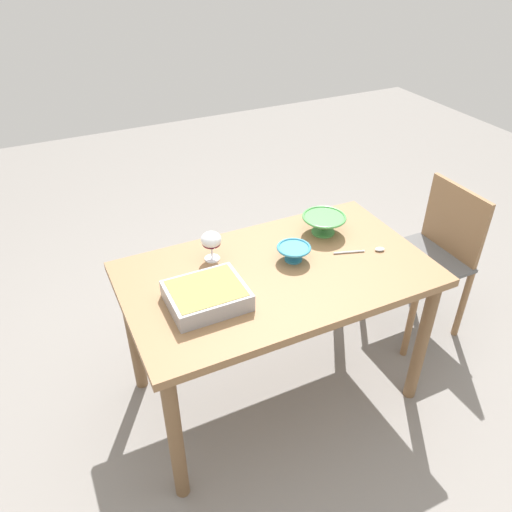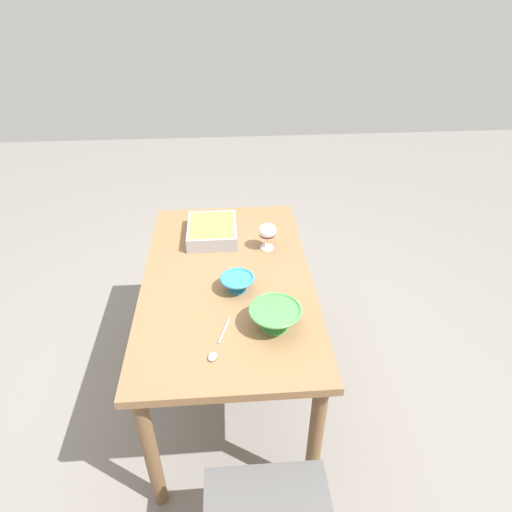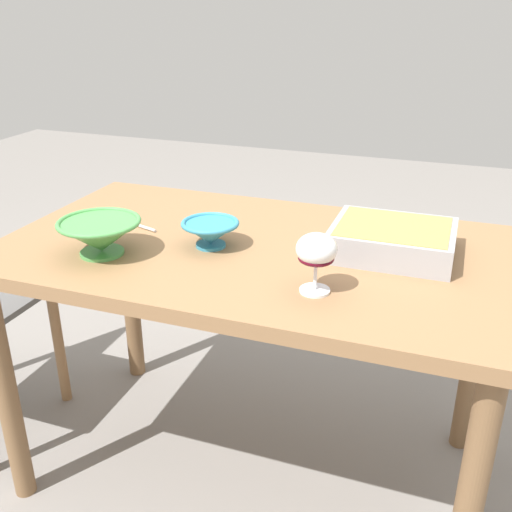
# 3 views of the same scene
# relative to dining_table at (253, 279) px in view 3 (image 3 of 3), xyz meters

# --- Properties ---
(ground_plane) EXTENTS (8.00, 8.00, 0.00)m
(ground_plane) POSITION_rel_dining_table_xyz_m (0.00, 0.00, -0.65)
(ground_plane) COLOR gray
(dining_table) EXTENTS (1.31, 0.76, 0.74)m
(dining_table) POSITION_rel_dining_table_xyz_m (0.00, 0.00, 0.00)
(dining_table) COLOR olive
(dining_table) RESTS_ON ground_plane
(wine_glass) EXTENTS (0.09, 0.09, 0.14)m
(wine_glass) POSITION_rel_dining_table_xyz_m (-0.22, 0.20, 0.19)
(wine_glass) COLOR white
(wine_glass) RESTS_ON dining_table
(casserole_dish) EXTENTS (0.30, 0.25, 0.07)m
(casserole_dish) POSITION_rel_dining_table_xyz_m (-0.35, -0.07, 0.14)
(casserole_dish) COLOR #99999E
(casserole_dish) RESTS_ON dining_table
(mixing_bowl) EXTENTS (0.15, 0.15, 0.07)m
(mixing_bowl) POSITION_rel_dining_table_xyz_m (0.10, 0.04, 0.14)
(mixing_bowl) COLOR teal
(mixing_bowl) RESTS_ON dining_table
(small_bowl) EXTENTS (0.21, 0.21, 0.09)m
(small_bowl) POSITION_rel_dining_table_xyz_m (0.34, 0.18, 0.15)
(small_bowl) COLOR #4C994C
(small_bowl) RESTS_ON dining_table
(serving_spoon) EXTENTS (0.23, 0.09, 0.01)m
(serving_spoon) POSITION_rel_dining_table_xyz_m (0.44, -0.05, 0.10)
(serving_spoon) COLOR silver
(serving_spoon) RESTS_ON dining_table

